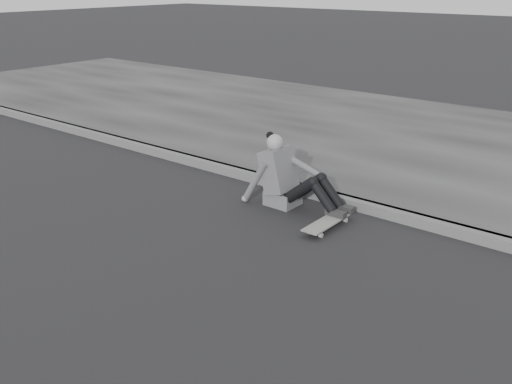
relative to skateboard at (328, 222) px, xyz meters
The scene contains 5 objects.
ground 1.97m from the skateboard, 105.67° to the right, with size 80.00×80.00×0.00m, color black.
curb 0.87m from the skateboard, 127.75° to the left, with size 24.00×0.16×0.12m, color #545454.
sidewalk 3.74m from the skateboard, 98.16° to the left, with size 24.00×6.00×0.12m, color #333333.
skateboard is the anchor object (origin of this frame).
seated_woman 0.83m from the skateboard, 161.47° to the left, with size 1.38×0.46×0.88m.
Camera 1 is at (3.50, -3.11, 2.62)m, focal length 40.00 mm.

